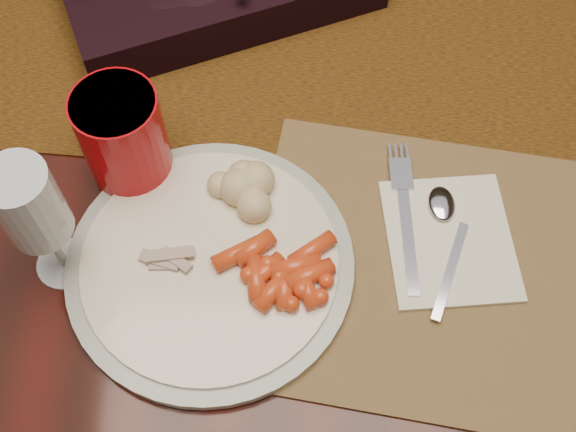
{
  "coord_description": "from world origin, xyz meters",
  "views": [
    {
      "loc": [
        0.01,
        -0.64,
        1.43
      ],
      "look_at": [
        0.02,
        -0.29,
        0.8
      ],
      "focal_mm": 45.0,
      "sensor_mm": 36.0,
      "label": 1
    }
  ],
  "objects_px": {
    "mashed_potatoes": "(233,185)",
    "turkey_shreds": "(167,260)",
    "baby_carrots": "(273,280)",
    "wine_glass": "(42,226)",
    "napkin": "(449,240)",
    "placemat_main": "(464,273)",
    "dining_table": "(275,188)",
    "dinner_plate": "(210,264)",
    "red_cup": "(124,139)"
  },
  "relations": [
    {
      "from": "mashed_potatoes",
      "to": "turkey_shreds",
      "type": "distance_m",
      "value": 0.1
    },
    {
      "from": "baby_carrots",
      "to": "wine_glass",
      "type": "distance_m",
      "value": 0.23
    },
    {
      "from": "napkin",
      "to": "placemat_main",
      "type": "bearing_deg",
      "value": -75.82
    },
    {
      "from": "baby_carrots",
      "to": "turkey_shreds",
      "type": "xyz_separation_m",
      "value": [
        -0.11,
        0.02,
        -0.0
      ]
    },
    {
      "from": "wine_glass",
      "to": "napkin",
      "type": "bearing_deg",
      "value": 2.78
    },
    {
      "from": "dining_table",
      "to": "turkey_shreds",
      "type": "bearing_deg",
      "value": -107.6
    },
    {
      "from": "dinner_plate",
      "to": "napkin",
      "type": "xyz_separation_m",
      "value": [
        0.25,
        0.03,
        -0.01
      ]
    },
    {
      "from": "napkin",
      "to": "red_cup",
      "type": "relative_size",
      "value": 1.24
    },
    {
      "from": "baby_carrots",
      "to": "wine_glass",
      "type": "relative_size",
      "value": 0.64
    },
    {
      "from": "dinner_plate",
      "to": "wine_glass",
      "type": "bearing_deg",
      "value": 177.29
    },
    {
      "from": "mashed_potatoes",
      "to": "napkin",
      "type": "height_order",
      "value": "mashed_potatoes"
    },
    {
      "from": "dining_table",
      "to": "dinner_plate",
      "type": "distance_m",
      "value": 0.51
    },
    {
      "from": "napkin",
      "to": "wine_glass",
      "type": "relative_size",
      "value": 0.89
    },
    {
      "from": "baby_carrots",
      "to": "turkey_shreds",
      "type": "distance_m",
      "value": 0.11
    },
    {
      "from": "placemat_main",
      "to": "dinner_plate",
      "type": "height_order",
      "value": "dinner_plate"
    },
    {
      "from": "napkin",
      "to": "red_cup",
      "type": "distance_m",
      "value": 0.36
    },
    {
      "from": "dinner_plate",
      "to": "baby_carrots",
      "type": "height_order",
      "value": "baby_carrots"
    },
    {
      "from": "placemat_main",
      "to": "mashed_potatoes",
      "type": "height_order",
      "value": "mashed_potatoes"
    },
    {
      "from": "baby_carrots",
      "to": "mashed_potatoes",
      "type": "relative_size",
      "value": 1.36
    },
    {
      "from": "dining_table",
      "to": "baby_carrots",
      "type": "distance_m",
      "value": 0.54
    },
    {
      "from": "placemat_main",
      "to": "dinner_plate",
      "type": "relative_size",
      "value": 1.47
    },
    {
      "from": "turkey_shreds",
      "to": "red_cup",
      "type": "relative_size",
      "value": 0.59
    },
    {
      "from": "baby_carrots",
      "to": "dinner_plate",
      "type": "bearing_deg",
      "value": 157.62
    },
    {
      "from": "dining_table",
      "to": "napkin",
      "type": "xyz_separation_m",
      "value": [
        0.19,
        -0.3,
        0.38
      ]
    },
    {
      "from": "dining_table",
      "to": "dinner_plate",
      "type": "relative_size",
      "value": 6.06
    },
    {
      "from": "placemat_main",
      "to": "wine_glass",
      "type": "distance_m",
      "value": 0.42
    },
    {
      "from": "dinner_plate",
      "to": "mashed_potatoes",
      "type": "bearing_deg",
      "value": 72.74
    },
    {
      "from": "turkey_shreds",
      "to": "baby_carrots",
      "type": "bearing_deg",
      "value": -12.49
    },
    {
      "from": "baby_carrots",
      "to": "wine_glass",
      "type": "bearing_deg",
      "value": 171.13
    },
    {
      "from": "dinner_plate",
      "to": "red_cup",
      "type": "height_order",
      "value": "red_cup"
    },
    {
      "from": "dining_table",
      "to": "napkin",
      "type": "distance_m",
      "value": 0.52
    },
    {
      "from": "dinner_plate",
      "to": "placemat_main",
      "type": "bearing_deg",
      "value": -2.1
    },
    {
      "from": "mashed_potatoes",
      "to": "baby_carrots",
      "type": "bearing_deg",
      "value": -68.27
    },
    {
      "from": "baby_carrots",
      "to": "napkin",
      "type": "xyz_separation_m",
      "value": [
        0.19,
        0.05,
        -0.02
      ]
    },
    {
      "from": "turkey_shreds",
      "to": "red_cup",
      "type": "bearing_deg",
      "value": 110.95
    },
    {
      "from": "turkey_shreds",
      "to": "red_cup",
      "type": "xyz_separation_m",
      "value": [
        -0.05,
        0.12,
        0.04
      ]
    },
    {
      "from": "red_cup",
      "to": "dinner_plate",
      "type": "bearing_deg",
      "value": -53.41
    },
    {
      "from": "turkey_shreds",
      "to": "wine_glass",
      "type": "distance_m",
      "value": 0.12
    },
    {
      "from": "red_cup",
      "to": "wine_glass",
      "type": "xyz_separation_m",
      "value": [
        -0.06,
        -0.11,
        0.02
      ]
    },
    {
      "from": "baby_carrots",
      "to": "napkin",
      "type": "bearing_deg",
      "value": 16.02
    },
    {
      "from": "dinner_plate",
      "to": "mashed_potatoes",
      "type": "distance_m",
      "value": 0.09
    },
    {
      "from": "baby_carrots",
      "to": "red_cup",
      "type": "height_order",
      "value": "red_cup"
    },
    {
      "from": "dining_table",
      "to": "turkey_shreds",
      "type": "distance_m",
      "value": 0.53
    },
    {
      "from": "dining_table",
      "to": "dinner_plate",
      "type": "bearing_deg",
      "value": -100.77
    },
    {
      "from": "turkey_shreds",
      "to": "wine_glass",
      "type": "relative_size",
      "value": 0.43
    },
    {
      "from": "placemat_main",
      "to": "wine_glass",
      "type": "bearing_deg",
      "value": -171.19
    },
    {
      "from": "dinner_plate",
      "to": "baby_carrots",
      "type": "bearing_deg",
      "value": -22.38
    },
    {
      "from": "baby_carrots",
      "to": "mashed_potatoes",
      "type": "height_order",
      "value": "mashed_potatoes"
    },
    {
      "from": "mashed_potatoes",
      "to": "turkey_shreds",
      "type": "relative_size",
      "value": 1.11
    },
    {
      "from": "placemat_main",
      "to": "wine_glass",
      "type": "xyz_separation_m",
      "value": [
        -0.42,
        0.02,
        0.08
      ]
    }
  ]
}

